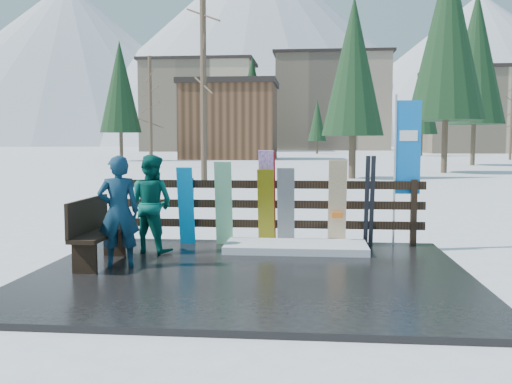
# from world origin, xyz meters

# --- Properties ---
(ground) EXTENTS (700.00, 700.00, 0.00)m
(ground) POSITION_xyz_m (0.00, 0.00, 0.00)
(ground) COLOR white
(ground) RESTS_ON ground
(deck) EXTENTS (6.00, 5.00, 0.08)m
(deck) POSITION_xyz_m (0.00, 0.00, 0.04)
(deck) COLOR black
(deck) RESTS_ON ground
(fence) EXTENTS (5.60, 0.10, 1.15)m
(fence) POSITION_xyz_m (0.00, 2.20, 0.74)
(fence) COLOR black
(fence) RESTS_ON deck
(snow_patch) EXTENTS (2.33, 1.00, 0.12)m
(snow_patch) POSITION_xyz_m (0.59, 1.60, 0.14)
(snow_patch) COLOR white
(snow_patch) RESTS_ON deck
(bench) EXTENTS (0.41, 1.50, 0.97)m
(bench) POSITION_xyz_m (-2.31, 0.26, 0.60)
(bench) COLOR black
(bench) RESTS_ON deck
(snowboard_0) EXTENTS (0.27, 0.29, 1.36)m
(snowboard_0) POSITION_xyz_m (-1.33, 1.98, 0.76)
(snowboard_0) COLOR #039AF0
(snowboard_0) RESTS_ON deck
(snowboard_1) EXTENTS (0.29, 0.25, 1.46)m
(snowboard_1) POSITION_xyz_m (-0.67, 1.98, 0.81)
(snowboard_1) COLOR silver
(snowboard_1) RESTS_ON deck
(snowboard_2) EXTENTS (0.28, 0.34, 1.33)m
(snowboard_2) POSITION_xyz_m (0.07, 1.98, 0.75)
(snowboard_2) COLOR #DCC002
(snowboard_2) RESTS_ON deck
(snowboard_3) EXTENTS (0.25, 0.33, 1.65)m
(snowboard_3) POSITION_xyz_m (0.07, 1.98, 0.91)
(snowboard_3) COLOR white
(snowboard_3) RESTS_ON deck
(snowboard_4) EXTENTS (0.29, 0.28, 1.36)m
(snowboard_4) POSITION_xyz_m (0.41, 1.98, 0.76)
(snowboard_4) COLOR black
(snowboard_4) RESTS_ON deck
(snowboard_5) EXTENTS (0.31, 0.30, 1.49)m
(snowboard_5) POSITION_xyz_m (1.28, 1.98, 0.83)
(snowboard_5) COLOR silver
(snowboard_5) RESTS_ON deck
(ski_pair_a) EXTENTS (0.16, 0.32, 1.63)m
(ski_pair_a) POSITION_xyz_m (0.14, 2.05, 0.90)
(ski_pair_a) COLOR maroon
(ski_pair_a) RESTS_ON deck
(ski_pair_b) EXTENTS (0.17, 0.30, 1.56)m
(ski_pair_b) POSITION_xyz_m (1.83, 2.05, 0.86)
(ski_pair_b) COLOR black
(ski_pair_b) RESTS_ON deck
(rental_flag) EXTENTS (0.45, 0.04, 2.60)m
(rental_flag) POSITION_xyz_m (2.44, 2.25, 1.69)
(rental_flag) COLOR silver
(rental_flag) RESTS_ON deck
(person_front) EXTENTS (0.68, 0.56, 1.60)m
(person_front) POSITION_xyz_m (-1.91, 0.12, 0.88)
(person_front) COLOR navy
(person_front) RESTS_ON deck
(person_back) EXTENTS (0.93, 0.83, 1.59)m
(person_back) POSITION_xyz_m (-1.75, 1.25, 0.87)
(person_back) COLOR #055347
(person_back) RESTS_ON deck
(resort_buildings) EXTENTS (73.00, 87.60, 22.60)m
(resort_buildings) POSITION_xyz_m (1.03, 115.41, 9.81)
(resort_buildings) COLOR tan
(resort_buildings) RESTS_ON ground
(trees) EXTENTS (42.19, 68.62, 13.29)m
(trees) POSITION_xyz_m (4.43, 47.99, 5.91)
(trees) COLOR #382B1E
(trees) RESTS_ON ground
(mountains) EXTENTS (520.00, 260.00, 120.00)m
(mountains) POSITION_xyz_m (-10.50, 328.41, 50.20)
(mountains) COLOR white
(mountains) RESTS_ON ground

